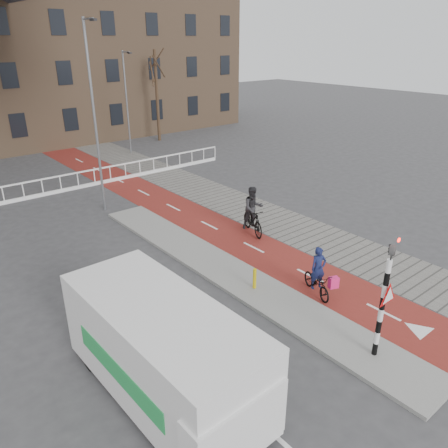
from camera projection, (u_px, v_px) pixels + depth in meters
ground at (328, 316)px, 13.63m from camera, size 120.00×120.00×0.00m
bike_lane at (185, 213)px, 21.59m from camera, size 2.50×60.00×0.01m
sidewalk at (228, 201)px, 23.23m from camera, size 3.00×60.00×0.01m
curb_island at (229, 272)px, 16.03m from camera, size 1.80×16.00×0.12m
traffic_signal at (385, 295)px, 11.07m from camera, size 0.80×0.80×3.68m
bollard at (255, 278)px, 14.79m from camera, size 0.12×0.12×0.73m
cyclist_near at (318, 279)px, 14.57m from camera, size 1.13×1.71×1.72m
cyclist_far at (253, 215)px, 19.03m from camera, size 1.24×2.09×2.14m
van at (162, 349)px, 10.22m from camera, size 2.40×5.74×2.45m
railing at (4, 199)px, 22.63m from camera, size 28.00×0.10×0.99m
tree_right at (157, 96)px, 35.48m from camera, size 0.25×0.25×7.17m
streetlight_near at (95, 121)px, 20.34m from camera, size 0.12×0.12×8.83m
streetlight_right at (127, 104)px, 31.47m from camera, size 0.12×0.12×7.20m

